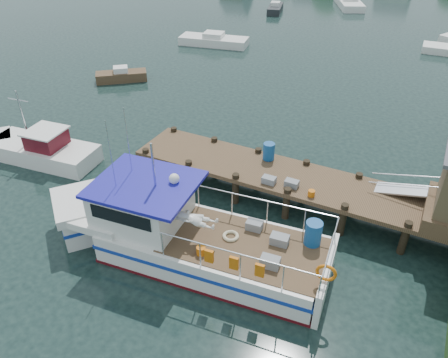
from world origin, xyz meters
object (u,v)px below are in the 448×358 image
at_px(work_boat, 37,148).
at_px(moored_a, 214,40).
at_px(dock, 405,188).
at_px(moored_e, 275,8).
at_px(moored_rowboat, 121,76).
at_px(lobster_boat, 178,233).
at_px(moored_d, 349,2).

xyz_separation_m(work_boat, moored_a, (-1.25, 22.64, -0.18)).
relative_size(dock, moored_e, 3.69).
bearing_deg(moored_rowboat, lobster_boat, -54.50).
bearing_deg(dock, moored_e, 118.96).
height_order(moored_rowboat, moored_a, moored_a).
distance_m(lobster_boat, moored_rowboat, 19.99).
bearing_deg(moored_e, dock, -85.38).
distance_m(dock, moored_a, 28.13).
distance_m(lobster_boat, work_boat, 11.22).
bearing_deg(dock, moored_a, 134.38).
xyz_separation_m(moored_a, moored_e, (0.37, 14.75, 0.00)).
bearing_deg(moored_e, moored_a, -115.76).
xyz_separation_m(dock, moored_e, (-19.27, 34.82, -1.80)).
bearing_deg(lobster_boat, moored_e, 100.57).
height_order(moored_a, moored_e, moored_e).
bearing_deg(lobster_boat, moored_rowboat, 129.12).
xyz_separation_m(moored_a, moored_d, (7.42, 21.76, 0.03)).
xyz_separation_m(dock, moored_d, (-12.21, 41.83, -1.77)).
xyz_separation_m(dock, lobster_boat, (-7.54, -5.42, -1.18)).
relative_size(dock, moored_a, 2.49).
distance_m(dock, moored_rowboat, 23.40).
distance_m(dock, moored_e, 39.84).
relative_size(lobster_boat, work_boat, 1.66).
bearing_deg(lobster_boat, work_boat, 159.63).
relative_size(lobster_boat, moored_e, 2.75).
xyz_separation_m(moored_rowboat, moored_e, (2.35, 26.06, 0.03)).
bearing_deg(moored_d, moored_rowboat, -100.25).
xyz_separation_m(lobster_boat, moored_rowboat, (-14.08, 14.18, -0.66)).
bearing_deg(moored_rowboat, moored_d, 64.83).
bearing_deg(dock, lobster_boat, -144.30).
height_order(lobster_boat, moored_d, lobster_boat).
distance_m(moored_a, moored_d, 22.99).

